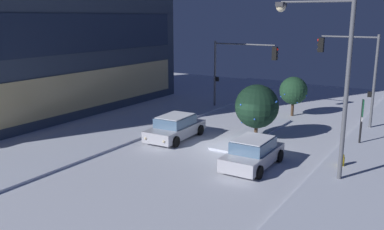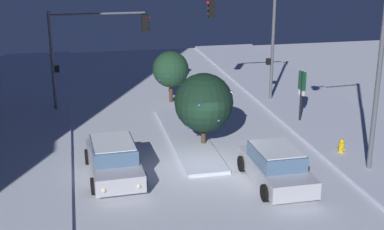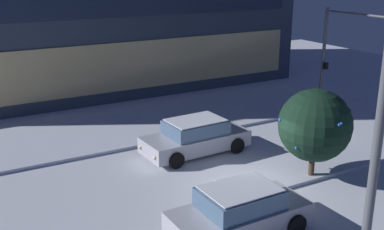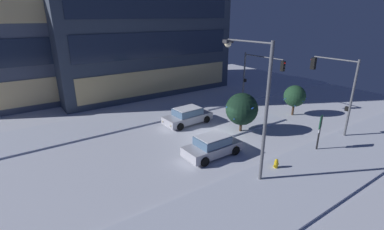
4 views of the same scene
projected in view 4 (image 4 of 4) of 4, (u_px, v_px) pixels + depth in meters
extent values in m
plane|color=silver|center=(212.00, 137.00, 23.02)|extent=(52.00, 52.00, 0.00)
cube|color=silver|center=(296.00, 181.00, 16.80)|extent=(52.00, 5.20, 0.14)
cube|color=silver|center=(164.00, 110.00, 29.19)|extent=(52.00, 5.20, 0.14)
cube|color=silver|center=(245.00, 127.00, 24.91)|extent=(9.00, 1.80, 0.14)
cube|color=#E5C67F|center=(160.00, 81.00, 33.20)|extent=(19.34, 0.10, 2.80)
cube|color=#232D42|center=(159.00, 45.00, 31.77)|extent=(19.34, 0.10, 2.80)
cube|color=#232D42|center=(157.00, 5.00, 30.35)|extent=(19.34, 0.10, 2.80)
cube|color=#4C5466|center=(20.00, 49.00, 30.27)|extent=(10.03, 8.01, 12.09)
cube|color=#F2D18C|center=(32.00, 92.00, 28.52)|extent=(9.03, 0.10, 2.69)
cube|color=#232D42|center=(24.00, 52.00, 27.15)|extent=(9.03, 0.10, 2.69)
cube|color=#F2D18C|center=(15.00, 8.00, 25.78)|extent=(9.03, 0.10, 2.69)
cube|color=#B7B7C1|center=(212.00, 148.00, 19.87)|extent=(4.27, 1.90, 0.66)
cube|color=slate|center=(212.00, 141.00, 19.66)|extent=(2.31, 1.69, 0.60)
cube|color=white|center=(213.00, 136.00, 19.55)|extent=(2.14, 1.58, 0.04)
sphere|color=#F9E5B2|center=(228.00, 138.00, 21.53)|extent=(0.16, 0.16, 0.16)
sphere|color=#F9E5B2|center=(240.00, 144.00, 20.57)|extent=(0.16, 0.16, 0.16)
cylinder|color=black|center=(219.00, 141.00, 21.41)|extent=(0.66, 0.23, 0.66)
cylinder|color=black|center=(235.00, 150.00, 19.99)|extent=(0.66, 0.23, 0.66)
cylinder|color=black|center=(189.00, 151.00, 19.88)|extent=(0.66, 0.23, 0.66)
cylinder|color=black|center=(205.00, 162.00, 18.46)|extent=(0.66, 0.23, 0.66)
cube|color=#B7B7C1|center=(188.00, 118.00, 25.74)|extent=(4.63, 2.09, 0.66)
cube|color=slate|center=(188.00, 112.00, 25.53)|extent=(2.53, 1.81, 0.60)
cube|color=white|center=(188.00, 108.00, 25.42)|extent=(2.34, 1.68, 0.04)
sphere|color=#F9E5B2|center=(171.00, 126.00, 23.96)|extent=(0.16, 0.16, 0.16)
sphere|color=#F9E5B2|center=(163.00, 122.00, 24.92)|extent=(0.16, 0.16, 0.16)
cylinder|color=black|center=(180.00, 127.00, 24.24)|extent=(0.67, 0.25, 0.66)
cylinder|color=black|center=(168.00, 121.00, 25.65)|extent=(0.67, 0.25, 0.66)
cylinder|color=black|center=(207.00, 119.00, 25.96)|extent=(0.67, 0.25, 0.66)
cylinder|color=black|center=(194.00, 114.00, 27.37)|extent=(0.67, 0.25, 0.66)
cylinder|color=#565960|center=(351.00, 100.00, 21.93)|extent=(0.18, 0.18, 6.35)
cylinder|color=#565960|center=(335.00, 59.00, 22.34)|extent=(0.12, 3.67, 0.12)
cube|color=black|center=(313.00, 64.00, 23.96)|extent=(0.32, 0.36, 1.00)
sphere|color=red|center=(312.00, 59.00, 24.00)|extent=(0.20, 0.20, 0.20)
sphere|color=black|center=(311.00, 63.00, 24.11)|extent=(0.20, 0.20, 0.20)
sphere|color=black|center=(311.00, 67.00, 24.22)|extent=(0.20, 0.20, 0.20)
cube|color=black|center=(347.00, 109.00, 22.37)|extent=(0.20, 0.24, 0.36)
cylinder|color=#565960|center=(244.00, 77.00, 32.05)|extent=(0.18, 0.18, 5.54)
cylinder|color=#565960|center=(263.00, 57.00, 29.19)|extent=(0.12, 5.16, 0.12)
cube|color=black|center=(283.00, 66.00, 27.40)|extent=(0.32, 0.36, 1.00)
sphere|color=red|center=(285.00, 63.00, 27.14)|extent=(0.20, 0.20, 0.20)
sphere|color=black|center=(284.00, 66.00, 27.25)|extent=(0.20, 0.20, 0.20)
sphere|color=black|center=(284.00, 70.00, 27.36)|extent=(0.20, 0.20, 0.20)
cube|color=black|center=(245.00, 80.00, 32.01)|extent=(0.20, 0.24, 0.36)
cylinder|color=#565960|center=(266.00, 117.00, 15.54)|extent=(0.20, 0.20, 8.28)
cylinder|color=#565960|center=(249.00, 41.00, 15.34)|extent=(0.32, 3.15, 0.10)
cube|color=#333338|center=(228.00, 41.00, 16.52)|extent=(0.56, 0.36, 0.20)
sphere|color=#F9E5B2|center=(228.00, 43.00, 16.57)|extent=(0.44, 0.44, 0.44)
cylinder|color=gold|center=(276.00, 165.00, 18.08)|extent=(0.26, 0.26, 0.58)
sphere|color=gold|center=(277.00, 161.00, 17.96)|extent=(0.22, 0.22, 0.22)
cylinder|color=gold|center=(274.00, 166.00, 17.97)|extent=(0.12, 0.10, 0.10)
cylinder|color=gold|center=(278.00, 164.00, 18.17)|extent=(0.12, 0.10, 0.10)
cylinder|color=black|center=(319.00, 134.00, 20.21)|extent=(0.12, 0.12, 2.76)
cube|color=#144C2D|center=(321.00, 122.00, 19.91)|extent=(0.54, 0.22, 0.96)
cube|color=white|center=(319.00, 131.00, 20.14)|extent=(0.44, 0.18, 0.24)
cylinder|color=#473323|center=(293.00, 110.00, 27.90)|extent=(0.22, 0.22, 1.07)
sphere|color=#1E4228|center=(295.00, 96.00, 27.41)|extent=(2.11, 2.11, 2.11)
sphere|color=blue|center=(306.00, 98.00, 27.08)|extent=(0.10, 0.10, 0.10)
sphere|color=blue|center=(291.00, 98.00, 28.48)|extent=(0.10, 0.10, 0.10)
sphere|color=blue|center=(295.00, 106.00, 27.03)|extent=(0.10, 0.10, 0.10)
sphere|color=blue|center=(300.00, 100.00, 28.07)|extent=(0.10, 0.10, 0.10)
sphere|color=blue|center=(303.00, 101.00, 26.68)|extent=(0.10, 0.10, 0.10)
sphere|color=blue|center=(285.00, 99.00, 27.18)|extent=(0.10, 0.10, 0.10)
sphere|color=blue|center=(306.00, 93.00, 27.29)|extent=(0.10, 0.10, 0.10)
sphere|color=blue|center=(284.00, 100.00, 27.81)|extent=(0.10, 0.10, 0.10)
cylinder|color=#473323|center=(241.00, 127.00, 23.76)|extent=(0.22, 0.22, 0.96)
sphere|color=black|center=(242.00, 109.00, 23.21)|extent=(2.70, 2.70, 2.70)
sphere|color=blue|center=(231.00, 119.00, 23.94)|extent=(0.10, 0.10, 0.10)
sphere|color=blue|center=(257.00, 102.00, 23.16)|extent=(0.10, 0.10, 0.10)
sphere|color=blue|center=(258.00, 111.00, 23.33)|extent=(0.10, 0.10, 0.10)
sphere|color=blue|center=(227.00, 107.00, 22.83)|extent=(0.10, 0.10, 0.10)
sphere|color=blue|center=(234.00, 119.00, 22.43)|extent=(0.10, 0.10, 0.10)
sphere|color=blue|center=(252.00, 109.00, 21.98)|extent=(0.10, 0.10, 0.10)
sphere|color=blue|center=(253.00, 108.00, 22.02)|extent=(0.10, 0.10, 0.10)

